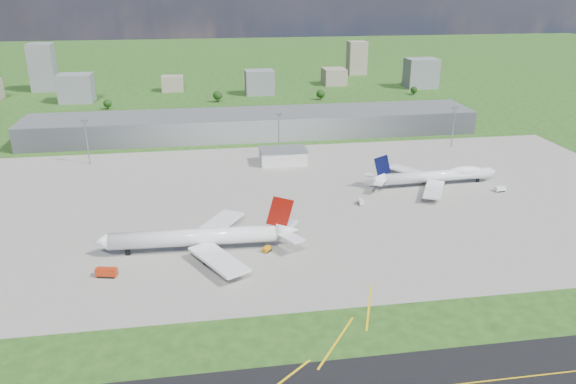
{
  "coord_description": "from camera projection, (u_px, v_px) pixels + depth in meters",
  "views": [
    {
      "loc": [
        -35.77,
        -205.99,
        99.32
      ],
      "look_at": [
        1.76,
        29.34,
        9.0
      ],
      "focal_mm": 35.0,
      "sensor_mm": 36.0,
      "label": 1
    }
  ],
  "objects": [
    {
      "name": "airliner_blue_quad",
      "position": [
        437.0,
        176.0,
        287.61
      ],
      "size": [
        69.87,
        54.79,
        18.25
      ],
      "rotation": [
        0.0,
        0.0,
        0.04
      ],
      "color": "white",
      "rests_on": "ground"
    },
    {
      "name": "tree_c",
      "position": [
        217.0,
        95.0,
        484.23
      ],
      "size": [
        8.1,
        8.1,
        9.9
      ],
      "color": "#382314",
      "rests_on": "ground"
    },
    {
      "name": "bldg_ce",
      "position": [
        334.0,
        76.0,
        565.77
      ],
      "size": [
        22.0,
        24.0,
        16.0
      ],
      "primitive_type": "cube",
      "color": "gray",
      "rests_on": "ground"
    },
    {
      "name": "tree_e",
      "position": [
        321.0,
        94.0,
        492.98
      ],
      "size": [
        7.65,
        7.65,
        9.35
      ],
      "color": "#382314",
      "rests_on": "ground"
    },
    {
      "name": "bldg_e",
      "position": [
        421.0,
        73.0,
        547.73
      ],
      "size": [
        30.0,
        22.0,
        28.0
      ],
      "primitive_type": "cube",
      "color": "slate",
      "rests_on": "ground"
    },
    {
      "name": "tree_w",
      "position": [
        107.0,
        103.0,
        457.47
      ],
      "size": [
        6.75,
        6.75,
        8.25
      ],
      "color": "#382314",
      "rests_on": "ground"
    },
    {
      "name": "van_white_far",
      "position": [
        500.0,
        189.0,
        280.11
      ],
      "size": [
        5.34,
        2.87,
        2.65
      ],
      "rotation": [
        0.0,
        0.0,
        0.08
      ],
      "color": "white",
      "rests_on": "ground"
    },
    {
      "name": "airliner_red_twin",
      "position": [
        201.0,
        238.0,
        217.29
      ],
      "size": [
        78.61,
        61.3,
        21.58
      ],
      "rotation": [
        0.0,
        0.0,
        3.11
      ],
      "color": "white",
      "rests_on": "ground"
    },
    {
      "name": "ground",
      "position": [
        257.0,
        141.0,
        369.2
      ],
      "size": [
        1400.0,
        1400.0,
        0.0
      ],
      "primitive_type": "plane",
      "color": "#234816",
      "rests_on": "ground"
    },
    {
      "name": "apron",
      "position": [
        301.0,
        201.0,
        269.08
      ],
      "size": [
        360.0,
        190.0,
        0.08
      ],
      "primitive_type": "cube",
      "color": "gray",
      "rests_on": "ground"
    },
    {
      "name": "ops_building",
      "position": [
        283.0,
        156.0,
        323.08
      ],
      "size": [
        26.0,
        16.0,
        8.0
      ],
      "primitive_type": "cube",
      "color": "silver",
      "rests_on": "ground"
    },
    {
      "name": "bldg_w",
      "position": [
        76.0,
        88.0,
        482.84
      ],
      "size": [
        28.0,
        22.0,
        24.0
      ],
      "primitive_type": "cube",
      "color": "slate",
      "rests_on": "ground"
    },
    {
      "name": "mast_center",
      "position": [
        279.0,
        127.0,
        332.07
      ],
      "size": [
        3.5,
        2.0,
        25.9
      ],
      "color": "gray",
      "rests_on": "ground"
    },
    {
      "name": "bldg_cw",
      "position": [
        173.0,
        83.0,
        533.33
      ],
      "size": [
        20.0,
        18.0,
        14.0
      ],
      "primitive_type": "cube",
      "color": "gray",
      "rests_on": "ground"
    },
    {
      "name": "tug_yellow",
      "position": [
        267.0,
        249.0,
        218.41
      ],
      "size": [
        4.29,
        4.37,
        1.91
      ],
      "rotation": [
        0.0,
        0.0,
        0.82
      ],
      "color": "#C27B0B",
      "rests_on": "ground"
    },
    {
      "name": "terminal",
      "position": [
        254.0,
        124.0,
        380.39
      ],
      "size": [
        300.0,
        42.0,
        15.0
      ],
      "primitive_type": "cube",
      "color": "gray",
      "rests_on": "ground"
    },
    {
      "name": "bldg_c",
      "position": [
        260.0,
        82.0,
        515.99
      ],
      "size": [
        26.0,
        20.0,
        22.0
      ],
      "primitive_type": "cube",
      "color": "slate",
      "rests_on": "ground"
    },
    {
      "name": "tree_far_e",
      "position": [
        414.0,
        90.0,
        515.82
      ],
      "size": [
        6.3,
        6.3,
        7.7
      ],
      "color": "#382314",
      "rests_on": "ground"
    },
    {
      "name": "mast_west",
      "position": [
        86.0,
        134.0,
        315.87
      ],
      "size": [
        3.5,
        2.0,
        25.9
      ],
      "color": "gray",
      "rests_on": "ground"
    },
    {
      "name": "bldg_tall_w",
      "position": [
        43.0,
        67.0,
        528.81
      ],
      "size": [
        22.0,
        20.0,
        44.0
      ],
      "primitive_type": "cube",
      "color": "slate",
      "rests_on": "ground"
    },
    {
      "name": "bldg_tall_e",
      "position": [
        357.0,
        58.0,
        623.53
      ],
      "size": [
        20.0,
        18.0,
        36.0
      ],
      "primitive_type": "cube",
      "color": "gray",
      "rests_on": "ground"
    },
    {
      "name": "van_white_near",
      "position": [
        361.0,
        202.0,
        264.21
      ],
      "size": [
        2.18,
        4.65,
        2.39
      ],
      "rotation": [
        0.0,
        0.0,
        1.56
      ],
      "color": "silver",
      "rests_on": "ground"
    },
    {
      "name": "fire_truck",
      "position": [
        107.0,
        273.0,
        199.63
      ],
      "size": [
        7.83,
        4.36,
        3.31
      ],
      "rotation": [
        0.0,
        0.0,
        -0.23
      ],
      "color": "#B1290C",
      "rests_on": "ground"
    },
    {
      "name": "mast_east",
      "position": [
        454.0,
        120.0,
        348.27
      ],
      "size": [
        3.5,
        2.0,
        25.9
      ],
      "color": "gray",
      "rests_on": "ground"
    }
  ]
}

